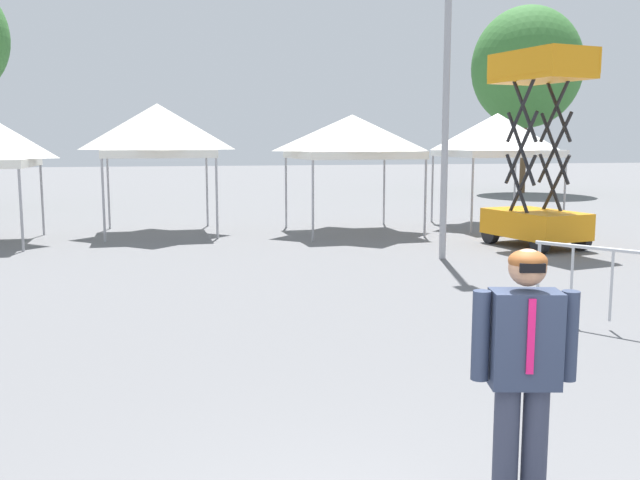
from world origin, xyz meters
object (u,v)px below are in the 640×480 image
canopy_tent_behind_center (158,131)px  canopy_tent_behind_left (352,137)px  tree_behind_tents_left (527,67)px  scissor_lift (536,190)px  person_foreground (523,368)px  crowd_barrier_near_person (612,273)px  light_pole_near_lift (447,48)px  canopy_tent_far_left (497,135)px

canopy_tent_behind_center → canopy_tent_behind_left: (5.05, -0.86, -0.16)m
canopy_tent_behind_left → tree_behind_tents_left: size_ratio=0.37×
scissor_lift → person_foreground: (-6.33, -10.86, -0.28)m
tree_behind_tents_left → crowd_barrier_near_person: bearing=-116.4°
light_pole_near_lift → tree_behind_tents_left: size_ratio=0.86×
canopy_tent_behind_left → crowd_barrier_near_person: bearing=-86.8°
person_foreground → light_pole_near_lift: bearing=69.9°
canopy_tent_behind_left → canopy_tent_far_left: canopy_tent_far_left is taller
canopy_tent_behind_left → scissor_lift: size_ratio=0.73×
tree_behind_tents_left → canopy_tent_far_left: bearing=-122.0°
person_foreground → crowd_barrier_near_person: person_foreground is taller
canopy_tent_behind_center → light_pole_near_lift: (5.73, -5.50, 1.58)m
canopy_tent_far_left → scissor_lift: (-1.01, -4.03, -1.30)m
tree_behind_tents_left → crowd_barrier_near_person: size_ratio=4.97×
canopy_tent_behind_left → tree_behind_tents_left: tree_behind_tents_left is taller
canopy_tent_far_left → canopy_tent_behind_left: bearing=-173.8°
canopy_tent_far_left → crowd_barrier_near_person: size_ratio=1.84×
canopy_tent_far_left → person_foreground: (-7.35, -14.89, -1.58)m
scissor_lift → person_foreground: scissor_lift is taller
canopy_tent_behind_left → light_pole_near_lift: size_ratio=0.43×
canopy_tent_behind_left → canopy_tent_far_left: bearing=6.2°
canopy_tent_behind_left → light_pole_near_lift: light_pole_near_lift is taller
crowd_barrier_near_person → canopy_tent_behind_left: bearing=93.2°
canopy_tent_far_left → light_pole_near_lift: light_pole_near_lift is taller
crowd_barrier_near_person → tree_behind_tents_left: bearing=63.6°
scissor_lift → light_pole_near_lift: light_pole_near_lift is taller
person_foreground → canopy_tent_far_left: bearing=63.7°
person_foreground → crowd_barrier_near_person: (3.49, 4.01, -0.28)m
light_pole_near_lift → tree_behind_tents_left: (11.27, 17.14, 1.59)m
canopy_tent_far_left → tree_behind_tents_left: bearing=58.0°
person_foreground → scissor_lift: bearing=59.8°
light_pole_near_lift → tree_behind_tents_left: bearing=56.7°
canopy_tent_far_left → canopy_tent_behind_center: bearing=177.7°
person_foreground → tree_behind_tents_left: bearing=61.1°
crowd_barrier_near_person → person_foreground: bearing=-131.0°
canopy_tent_behind_center → crowd_barrier_near_person: bearing=-63.4°
crowd_barrier_near_person → scissor_lift: bearing=67.5°
canopy_tent_behind_left → crowd_barrier_near_person: size_ratio=1.85×
canopy_tent_behind_left → scissor_lift: scissor_lift is taller
canopy_tent_behind_center → canopy_tent_far_left: (9.50, -0.37, -0.10)m
scissor_lift → tree_behind_tents_left: bearing=62.0°
canopy_tent_behind_center → person_foreground: (2.15, -15.27, -1.68)m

